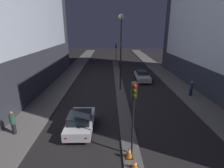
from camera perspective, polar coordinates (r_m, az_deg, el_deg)
median_strip at (r=25.36m, az=2.25°, el=0.33°), size 1.13×35.89×0.12m
traffic_light_near at (r=10.03m, az=7.09°, el=-6.29°), size 0.32×0.42×4.66m
traffic_light_mid at (r=35.50m, az=1.36°, el=11.04°), size 0.32×0.42×4.66m
street_lamp at (r=21.15m, az=2.94°, el=15.25°), size 0.62×0.62×9.08m
traffic_cone_near at (r=10.72m, az=7.46°, el=-24.63°), size 0.48×0.48×0.55m
traffic_cone_far at (r=11.34m, az=5.59°, el=-21.23°), size 0.49×0.49×0.73m
car_left_lane at (r=13.92m, az=-10.27°, el=-11.95°), size 1.90×4.18×1.56m
car_right_lane at (r=26.91m, az=9.83°, el=2.64°), size 1.78×4.80×1.47m
pedestrian_on_left_sidewalk at (r=14.91m, az=-29.66°, el=-10.75°), size 0.39×0.39×1.81m
pedestrian_on_right_sidewalk at (r=22.16m, az=24.44°, el=-1.18°), size 0.42×0.42×1.78m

